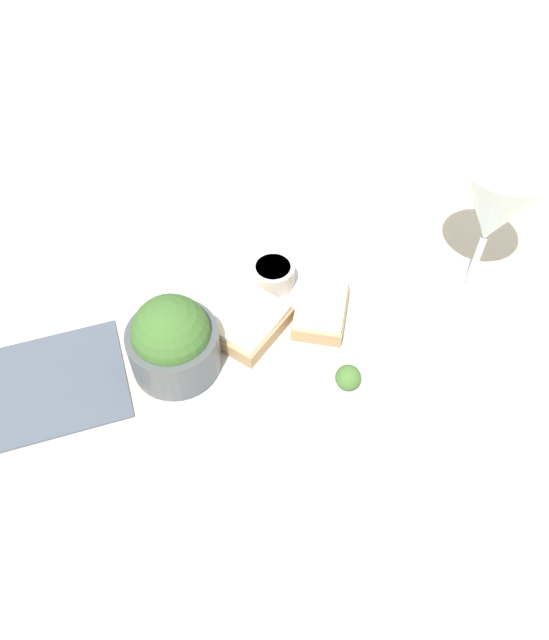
{
  "coord_description": "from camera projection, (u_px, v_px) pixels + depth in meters",
  "views": [
    {
      "loc": [
        0.4,
        -0.0,
        0.55
      ],
      "look_at": [
        0.0,
        0.0,
        0.03
      ],
      "focal_mm": 35.0,
      "sensor_mm": 36.0,
      "label": 1
    }
  ],
  "objects": [
    {
      "name": "ground_plane",
      "position": [
        274.0,
        339.0,
        0.68
      ],
      "size": [
        4.0,
        4.0,
        0.0
      ],
      "primitive_type": "plane",
      "color": "beige"
    },
    {
      "name": "dinner_plate",
      "position": [
        274.0,
        335.0,
        0.68
      ],
      "size": [
        0.29,
        0.29,
        0.01
      ],
      "color": "silver",
      "rests_on": "ground_plane"
    },
    {
      "name": "salad_bowl",
      "position": [
        174.0,
        341.0,
        0.62
      ],
      "size": [
        0.09,
        0.09,
        0.09
      ],
      "color": "#4C5156",
      "rests_on": "dinner_plate"
    },
    {
      "name": "sauce_ramekin",
      "position": [
        277.0,
        274.0,
        0.7
      ],
      "size": [
        0.05,
        0.05,
        0.03
      ],
      "color": "white",
      "rests_on": "dinner_plate"
    },
    {
      "name": "cheese_toast_near",
      "position": [
        253.0,
        325.0,
        0.66
      ],
      "size": [
        0.1,
        0.09,
        0.03
      ],
      "color": "tan",
      "rests_on": "dinner_plate"
    },
    {
      "name": "cheese_toast_far",
      "position": [
        322.0,
        310.0,
        0.67
      ],
      "size": [
        0.08,
        0.07,
        0.03
      ],
      "color": "tan",
      "rests_on": "dinner_plate"
    },
    {
      "name": "wine_glass",
      "position": [
        497.0,
        208.0,
        0.64
      ],
      "size": [
        0.09,
        0.09,
        0.17
      ],
      "color": "silver",
      "rests_on": "ground_plane"
    },
    {
      "name": "garnish",
      "position": [
        349.0,
        377.0,
        0.62
      ],
      "size": [
        0.03,
        0.03,
        0.03
      ],
      "color": "#477533",
      "rests_on": "dinner_plate"
    },
    {
      "name": "napkin",
      "position": [
        53.0,
        384.0,
        0.64
      ],
      "size": [
        0.17,
        0.18,
        0.01
      ],
      "color": "#4C5666",
      "rests_on": "ground_plane"
    },
    {
      "name": "fork",
      "position": [
        302.0,
        182.0,
        0.84
      ],
      "size": [
        0.03,
        0.2,
        0.01
      ],
      "color": "silver",
      "rests_on": "ground_plane"
    }
  ]
}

